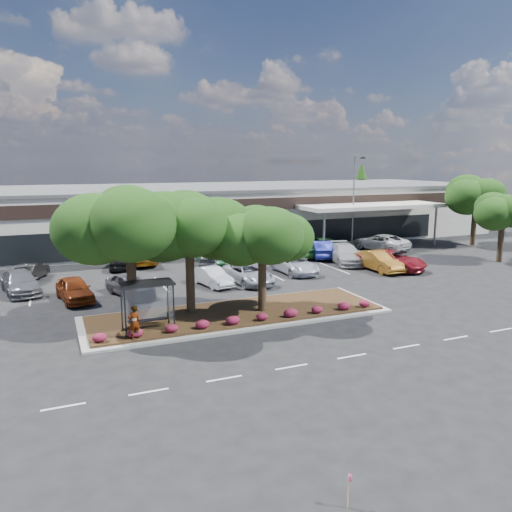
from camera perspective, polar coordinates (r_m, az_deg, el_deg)
name	(u,v)px	position (r m, az deg, el deg)	size (l,w,h in m)	color
ground	(298,332)	(27.33, 4.81, -8.68)	(160.00, 160.00, 0.00)	black
retail_store	(162,214)	(58.29, -10.72, 4.73)	(80.40, 25.20, 6.25)	silver
landscape_island	(237,314)	(29.98, -2.17, -6.62)	(18.00, 6.00, 0.26)	#979792
lane_markings	(230,288)	(36.43, -2.99, -3.68)	(33.12, 20.06, 0.01)	silver
shrub_row	(250,318)	(28.00, -0.65, -7.06)	(17.00, 0.80, 0.50)	maroon
bus_shelter	(146,292)	(27.01, -12.41, -4.02)	(2.75, 1.55, 2.59)	black
island_tree_west	(130,252)	(28.02, -14.15, 0.42)	(7.20, 7.20, 7.89)	#163E0F
island_tree_mid	(190,251)	(29.45, -7.60, 0.58)	(6.60, 6.60, 7.32)	#163E0F
island_tree_east	(262,257)	(29.43, 0.72, -0.14)	(5.80, 5.80, 6.50)	#163E0F
tree_east_near	(502,227)	(50.56, 26.30, 3.03)	(5.60, 5.60, 6.51)	#163E0F
tree_east_far	(475,211)	(59.53, 23.74, 4.77)	(6.40, 6.40, 7.62)	#163E0F
conifer_north_east	(361,191)	(81.25, 11.87, 7.29)	(3.96, 3.96, 9.00)	#163E0F
person_waiting	(134,322)	(26.01, -13.76, -7.36)	(0.63, 0.41, 1.73)	#594C47
light_pole	(354,208)	(53.03, 11.14, 5.36)	(1.43, 0.50, 9.67)	#979792
survey_stake	(349,487)	(14.71, 10.57, -24.49)	(0.07, 0.14, 0.97)	tan
car_0	(20,282)	(38.59, -25.33, -2.73)	(2.15, 5.29, 1.53)	#5A5B61
car_1	(74,289)	(35.08, -20.04, -3.59)	(1.84, 4.58, 1.56)	maroon
car_2	(130,285)	(35.31, -14.22, -3.19)	(1.82, 4.51, 1.54)	#5B5A61
car_3	(212,277)	(37.07, -5.03, -2.37)	(1.45, 4.17, 1.37)	silver
car_4	(248,274)	(37.67, -0.88, -2.05)	(2.42, 5.25, 1.46)	#A3A7AE
car_5	(294,264)	(41.19, 4.42, -0.97)	(2.41, 5.24, 1.46)	silver
car_6	(379,261)	(43.22, 13.89, -0.57)	(1.75, 5.03, 1.66)	brown
car_7	(345,254)	(45.80, 10.15, 0.24)	(2.40, 5.89, 1.71)	#B9B9B9
car_8	(391,260)	(43.91, 15.22, -0.46)	(2.74, 5.93, 1.65)	maroon
car_9	(31,271)	(42.43, -24.31, -1.62)	(1.45, 4.16, 1.37)	black
car_10	(139,255)	(45.89, -13.21, 0.12)	(2.35, 5.78, 1.68)	#693A09
car_11	(120,261)	(44.13, -15.31, -0.58)	(1.65, 4.10, 1.40)	black
car_12	(210,258)	(44.31, -5.29, -0.18)	(1.67, 4.15, 1.41)	#55545A
car_13	(210,257)	(44.69, -5.26, -0.08)	(1.51, 4.34, 1.43)	#1B4B29
car_14	(307,249)	(48.35, 5.83, 0.78)	(1.59, 4.55, 1.50)	#184418
car_15	(321,249)	(48.04, 7.41, 0.78)	(1.76, 5.06, 1.67)	navy
car_16	(323,244)	(51.63, 7.66, 1.35)	(2.42, 5.25, 1.46)	#1E5623
car_17	(380,242)	(53.28, 14.03, 1.54)	(2.81, 6.09, 1.69)	silver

